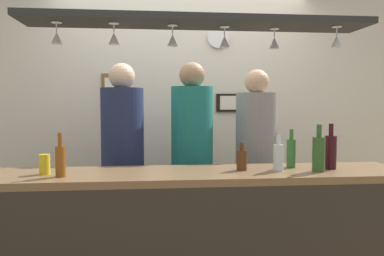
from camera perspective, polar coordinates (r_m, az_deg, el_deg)
name	(u,v)px	position (r m, az deg, el deg)	size (l,w,h in m)	color
back_wall	(182,117)	(3.91, -1.51, 1.58)	(4.40, 0.06, 2.60)	silver
bar_counter	(202,229)	(2.43, 1.51, -14.54)	(2.70, 0.55, 1.01)	brown
overhead_glass_rack	(198,22)	(2.57, 0.95, 15.23)	(2.20, 0.36, 0.04)	black
hanging_wineglass_far_left	(57,37)	(2.59, -19.14, 12.42)	(0.07, 0.07, 0.13)	silver
hanging_wineglass_left	(114,38)	(2.53, -11.32, 12.77)	(0.07, 0.07, 0.13)	silver
hanging_wineglass_center_left	(173,39)	(2.54, -2.86, 12.78)	(0.07, 0.07, 0.13)	silver
hanging_wineglass_center	(225,41)	(2.60, 4.77, 12.56)	(0.07, 0.07, 0.13)	silver
hanging_wineglass_center_right	(274,42)	(2.71, 11.92, 12.14)	(0.07, 0.07, 0.13)	silver
hanging_wineglass_right	(337,41)	(2.75, 20.34, 11.87)	(0.07, 0.07, 0.13)	silver
person_left_navy_shirt	(123,150)	(3.19, -10.09, -3.20)	(0.34, 0.34, 1.76)	#2D334C
person_middle_teal_shirt	(192,148)	(3.19, 0.01, -2.95)	(0.34, 0.34, 1.77)	#2D334C
person_right_grey_shirt	(256,152)	(3.30, 9.34, -3.43)	(0.34, 0.34, 1.72)	#2D334C
bottle_champagne_green	(319,153)	(2.61, 18.00, -3.49)	(0.08, 0.08, 0.30)	#2D5623
bottle_soda_clear	(278,157)	(2.56, 12.49, -4.12)	(0.06, 0.06, 0.23)	silver
bottle_beer_green_import	(291,152)	(2.72, 14.27, -3.45)	(0.06, 0.06, 0.26)	#336B2D
bottle_wine_dark_red	(331,151)	(2.74, 19.58, -3.19)	(0.08, 0.08, 0.30)	#380F19
bottle_beer_brown_stubby	(242,159)	(2.56, 7.27, -4.56)	(0.07, 0.07, 0.18)	#512D14
bottle_beer_amber_tall	(61,160)	(2.43, -18.64, -4.43)	(0.06, 0.06, 0.26)	brown
drink_can	(45,164)	(2.56, -20.71, -4.97)	(0.07, 0.07, 0.12)	yellow
picture_frame_lower_pair	(231,103)	(3.93, 5.73, 3.68)	(0.30, 0.02, 0.18)	black
picture_frame_caricature	(115,91)	(3.87, -11.14, 5.29)	(0.26, 0.02, 0.34)	brown
wall_clock	(218,37)	(3.96, 3.85, 13.13)	(0.22, 0.22, 0.03)	white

